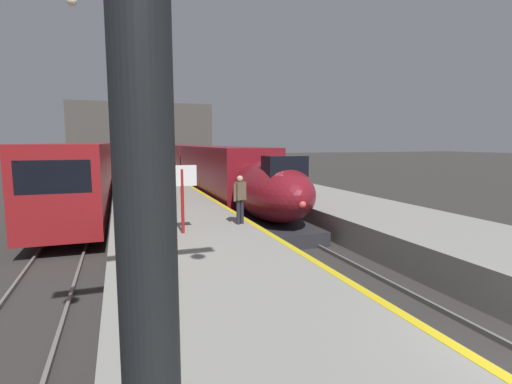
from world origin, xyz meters
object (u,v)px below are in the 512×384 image
(regional_train_adjacent, at_px, (91,165))
(passenger_near_edge, at_px, (159,173))
(passenger_mid_platform, at_px, (164,180))
(ticket_machine_yellow, at_px, (142,220))
(rolling_suitcase, at_px, (163,184))
(passenger_far_waiting, at_px, (240,196))
(station_column_mid, at_px, (120,76))
(departure_info_board, at_px, (182,185))
(highspeed_train_main, at_px, (171,158))

(regional_train_adjacent, height_order, passenger_near_edge, regional_train_adjacent)
(passenger_mid_platform, xyz_separation_m, ticket_machine_yellow, (-1.50, -8.49, -0.25))
(regional_train_adjacent, height_order, passenger_mid_platform, regional_train_adjacent)
(regional_train_adjacent, xyz_separation_m, rolling_suitcase, (4.46, -8.19, -0.77))
(passenger_near_edge, height_order, passenger_far_waiting, same)
(station_column_mid, bearing_deg, rolling_suitcase, 74.66)
(rolling_suitcase, bearing_deg, passenger_mid_platform, -95.03)
(regional_train_adjacent, distance_m, rolling_suitcase, 9.36)
(ticket_machine_yellow, height_order, departure_info_board, departure_info_board)
(rolling_suitcase, bearing_deg, regional_train_adjacent, 118.60)
(station_column_mid, distance_m, passenger_far_waiting, 6.39)
(passenger_near_edge, bearing_deg, ticket_machine_yellow, -97.37)
(highspeed_train_main, distance_m, passenger_mid_platform, 29.91)
(regional_train_adjacent, xyz_separation_m, departure_info_board, (3.83, -20.13, 0.43))
(passenger_mid_platform, relative_size, departure_info_board, 0.80)
(station_column_mid, distance_m, departure_info_board, 5.51)
(departure_info_board, bearing_deg, regional_train_adjacent, 100.77)
(rolling_suitcase, bearing_deg, passenger_near_edge, 132.57)
(station_column_mid, distance_m, ticket_machine_yellow, 6.71)
(station_column_mid, distance_m, passenger_near_edge, 9.69)
(highspeed_train_main, height_order, passenger_mid_platform, highspeed_train_main)
(rolling_suitcase, bearing_deg, ticket_machine_yellow, -98.25)
(passenger_near_edge, distance_m, departure_info_board, 12.16)
(highspeed_train_main, xyz_separation_m, passenger_far_waiting, (-2.19, -36.15, 0.06))
(regional_train_adjacent, distance_m, passenger_mid_platform, 13.51)
(rolling_suitcase, xyz_separation_m, ticket_machine_yellow, (-1.91, -13.20, 0.44))
(station_column_mid, xyz_separation_m, rolling_suitcase, (2.26, 8.25, -4.95))
(station_column_mid, relative_size, passenger_near_edge, 5.13)
(passenger_mid_platform, bearing_deg, passenger_near_edge, 87.28)
(passenger_near_edge, bearing_deg, highspeed_train_main, 81.22)
(passenger_near_edge, bearing_deg, rolling_suitcase, -47.43)
(regional_train_adjacent, xyz_separation_m, passenger_near_edge, (4.28, -7.99, -0.09))
(passenger_mid_platform, distance_m, ticket_machine_yellow, 8.63)
(passenger_near_edge, bearing_deg, regional_train_adjacent, 118.19)
(highspeed_train_main, height_order, passenger_far_waiting, highspeed_train_main)
(passenger_mid_platform, relative_size, passenger_far_waiting, 1.00)
(passenger_near_edge, relative_size, departure_info_board, 0.80)
(ticket_machine_yellow, bearing_deg, passenger_far_waiting, 30.45)
(passenger_far_waiting, bearing_deg, station_column_mid, 141.28)
(regional_train_adjacent, bearing_deg, passenger_mid_platform, -72.57)
(passenger_mid_platform, xyz_separation_m, passenger_far_waiting, (1.86, -6.52, 0.00))
(station_column_mid, relative_size, passenger_mid_platform, 5.13)
(passenger_far_waiting, distance_m, ticket_machine_yellow, 3.91)
(regional_train_adjacent, bearing_deg, station_column_mid, -82.38)
(ticket_machine_yellow, bearing_deg, passenger_mid_platform, 79.99)
(passenger_mid_platform, height_order, departure_info_board, departure_info_board)
(highspeed_train_main, distance_m, ticket_machine_yellow, 38.53)
(highspeed_train_main, bearing_deg, rolling_suitcase, -98.30)
(station_column_mid, relative_size, ticket_machine_yellow, 5.42)
(station_column_mid, xyz_separation_m, departure_info_board, (1.63, -3.70, -3.75))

